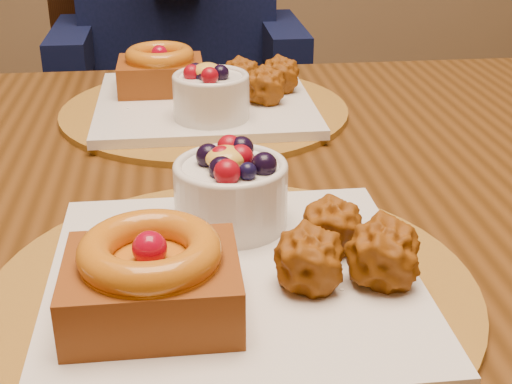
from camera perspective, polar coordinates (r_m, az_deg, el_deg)
dining_table at (r=0.79m, az=-3.12°, el=-4.15°), size 1.60×0.90×0.76m
place_setting_near at (r=0.55m, az=-2.26°, el=-5.41°), size 0.38×0.38×0.09m
place_setting_far at (r=0.95m, az=-4.33°, el=7.73°), size 0.38×0.38×0.09m
chair_far at (r=1.62m, az=-6.85°, el=6.45°), size 0.54×0.54×0.99m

